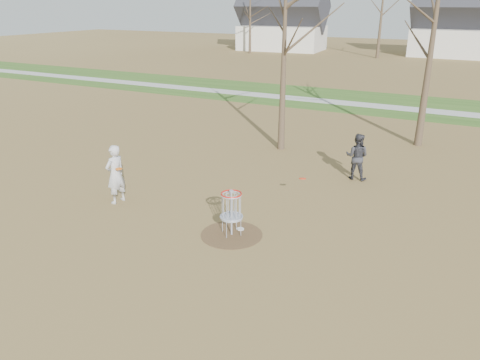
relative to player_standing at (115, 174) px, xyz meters
name	(u,v)px	position (x,y,z in m)	size (l,w,h in m)	color
ground	(232,235)	(4.52, -0.33, -1.00)	(160.00, 160.00, 0.00)	brown
green_band	(381,103)	(4.52, 20.67, -0.99)	(160.00, 8.00, 0.01)	#2D5119
footpath	(378,106)	(4.52, 19.67, -0.98)	(160.00, 1.50, 0.01)	#9E9E99
dirt_circle	(232,235)	(4.52, -0.33, -0.99)	(1.80, 1.80, 0.01)	#47331E
player_standing	(115,174)	(0.00, 0.00, 0.00)	(0.73, 0.48, 1.99)	#B3B3B3
player_throwing	(357,157)	(6.53, 5.87, -0.11)	(0.86, 0.67, 1.77)	#2D2D31
disc_grounded	(240,229)	(4.59, 0.08, -0.98)	(0.22, 0.22, 0.02)	silver
discs_in_play	(215,174)	(3.04, 1.33, 0.09)	(5.52, 2.95, 0.38)	#FF2D0D
disc_golf_basket	(231,206)	(4.52, -0.33, -0.08)	(0.64, 0.64, 1.35)	#9EA3AD
bare_trees	(444,14)	(6.30, 35.46, 4.35)	(52.62, 44.98, 9.00)	#382B1E
houses_row	(479,27)	(8.83, 52.23, 2.53)	(56.51, 10.01, 7.26)	silver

